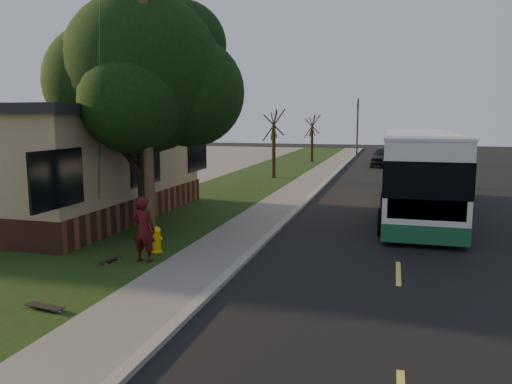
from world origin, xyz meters
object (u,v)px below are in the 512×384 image
at_px(skateboard_spare, 44,307).
at_px(traffic_signal, 357,125).
at_px(fire_hydrant, 157,240).
at_px(utility_pole, 146,91).
at_px(dumpster, 126,191).
at_px(skateboard_main, 110,260).
at_px(distant_car, 384,156).
at_px(skateboarder, 144,229).
at_px(bare_tree_far, 312,139).
at_px(bare_tree_near, 274,145).
at_px(transit_bus, 418,171).
at_px(leafy_tree, 146,77).

bearing_deg(skateboard_spare, traffic_signal, 85.09).
bearing_deg(fire_hydrant, traffic_signal, 84.79).
bearing_deg(utility_pole, dumpster, 125.88).
distance_m(skateboard_main, distant_car, 30.12).
relative_size(skateboard_main, dumpster, 0.42).
bearing_deg(skateboarder, bare_tree_far, -89.73).
height_order(traffic_signal, distant_car, traffic_signal).
relative_size(bare_tree_far, traffic_signal, 0.73).
xyz_separation_m(bare_tree_near, distant_car, (6.56, 10.22, -1.37)).
bearing_deg(dumpster, skateboarder, -57.14).
bearing_deg(transit_bus, distant_car, 94.87).
bearing_deg(skateboarder, bare_tree_near, -87.63).
height_order(bare_tree_near, skateboard_spare, bare_tree_near).
xyz_separation_m(leafy_tree, skateboard_spare, (1.36, -7.15, -5.04)).
height_order(leafy_tree, traffic_signal, leafy_tree).
xyz_separation_m(fire_hydrant, utility_pole, (-0.71, 0.99, 4.20)).
height_order(utility_pole, skateboard_main, utility_pole).
xyz_separation_m(fire_hydrant, skateboard_spare, (-0.21, -4.50, -0.30)).
distance_m(bare_tree_far, skateboarder, 30.95).
xyz_separation_m(bare_tree_near, bare_tree_far, (0.50, 12.00, -0.15)).
xyz_separation_m(fire_hydrant, bare_tree_far, (-0.40, 30.00, 1.57)).
relative_size(utility_pole, distant_car, 1.97).
bearing_deg(skateboard_main, traffic_signal, 83.75).
height_order(utility_pole, bare_tree_far, utility_pole).
height_order(leafy_tree, skateboarder, leafy_tree).
bearing_deg(utility_pole, fire_hydrant, -54.62).
xyz_separation_m(utility_pole, skateboarder, (0.81, -1.92, -3.69)).
relative_size(fire_hydrant, bare_tree_near, 0.17).
bearing_deg(leafy_tree, transit_bus, 33.12).
distance_m(leafy_tree, bare_tree_far, 27.56).
bearing_deg(bare_tree_near, leafy_tree, -92.50).
bearing_deg(fire_hydrant, dumpster, 125.80).
bearing_deg(skateboarder, utility_pole, -67.87).
xyz_separation_m(traffic_signal, transit_bus, (4.25, -25.53, -1.43)).
bearing_deg(bare_tree_far, skateboard_main, -90.65).
bearing_deg(distant_car, fire_hydrant, -96.83).
height_order(leafy_tree, skateboard_main, leafy_tree).
distance_m(leafy_tree, dumpster, 6.77).
bearing_deg(skateboard_main, dumpster, 117.18).
distance_m(bare_tree_near, skateboard_spare, 22.60).
distance_m(utility_pole, leafy_tree, 1.94).
bearing_deg(traffic_signal, leafy_tree, -98.47).
height_order(leafy_tree, bare_tree_near, leafy_tree).
relative_size(traffic_signal, distant_car, 1.19).
relative_size(traffic_signal, skateboarder, 3.16).
xyz_separation_m(skateboarder, dumpster, (-4.86, 7.52, -0.26)).
distance_m(fire_hydrant, skateboarder, 1.06).
distance_m(bare_tree_far, dumpster, 23.85).
distance_m(bare_tree_far, skateboard_spare, 34.55).
height_order(transit_bus, distant_car, transit_bus).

